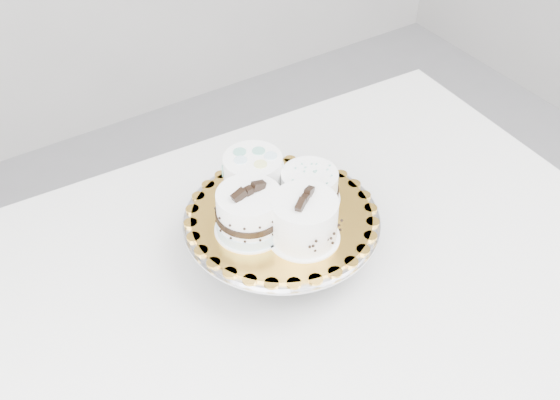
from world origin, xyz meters
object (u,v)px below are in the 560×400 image
cake_board (282,216)px  cake_banded (249,214)px  table (281,305)px  cake_stand (282,229)px  cake_swirl (304,221)px  cake_dots (253,175)px  cake_ribbon (310,187)px

cake_board → cake_banded: (-0.06, -0.00, 0.04)m
table → cake_stand: bearing=58.9°
cake_stand → cake_board: (-0.00, 0.00, 0.03)m
table → cake_swirl: (0.03, -0.02, 0.20)m
cake_stand → cake_banded: 0.09m
cake_dots → cake_ribbon: cake_dots is taller
table → cake_banded: size_ratio=11.14×
table → cake_banded: (-0.03, 0.05, 0.20)m
cake_board → cake_ribbon: 0.07m
cake_dots → cake_board: bearing=-80.9°
cake_banded → cake_dots: bearing=50.1°
cake_stand → table: bearing=-123.6°
table → cake_stand: cake_stand is taller
cake_banded → cake_swirl: bearing=-50.0°
cake_board → cake_swirl: 0.08m
cake_swirl → cake_banded: size_ratio=1.26×
table → cake_ribbon: cake_ribbon is taller
cake_board → cake_banded: cake_banded is taller
table → cake_board: (0.03, 0.05, 0.16)m
cake_stand → cake_banded: cake_banded is taller
table → cake_dots: (0.02, 0.13, 0.20)m
cake_board → cake_ribbon: size_ratio=2.54×
cake_stand → cake_banded: size_ratio=2.84×
cake_stand → cake_dots: cake_dots is taller
cake_banded → cake_board: bearing=-3.8°
cake_swirl → cake_ribbon: (0.06, 0.08, -0.01)m
cake_board → table: bearing=-123.6°
cake_banded → cake_dots: size_ratio=0.95×
cake_banded → cake_ribbon: bearing=-0.4°
cake_stand → cake_dots: 0.11m
cake_swirl → cake_banded: (-0.06, 0.06, -0.00)m
table → cake_stand: size_ratio=3.92×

